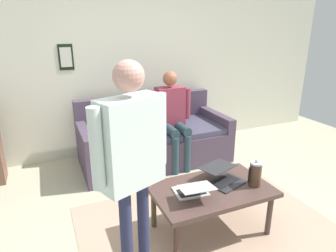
% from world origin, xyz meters
% --- Properties ---
extents(ground_plane, '(7.68, 7.68, 0.00)m').
position_xyz_m(ground_plane, '(0.00, 0.00, 0.00)').
color(ground_plane, '#B2AE93').
extents(area_rug, '(2.35, 1.97, 0.01)m').
position_xyz_m(area_rug, '(-0.13, 0.17, 0.00)').
color(area_rug, tan).
rests_on(area_rug, ground_plane).
extents(back_wall, '(7.04, 0.11, 2.70)m').
position_xyz_m(back_wall, '(0.00, -2.20, 1.35)').
color(back_wall, beige).
rests_on(back_wall, ground_plane).
extents(couch, '(2.02, 0.94, 0.88)m').
position_xyz_m(couch, '(-0.20, -1.60, 0.30)').
color(couch, '#4B3D51').
rests_on(couch, ground_plane).
extents(coffee_table, '(1.07, 0.65, 0.45)m').
position_xyz_m(coffee_table, '(-0.13, 0.07, 0.40)').
color(coffee_table, '#4C3631').
rests_on(coffee_table, ground_plane).
extents(laptop_left, '(0.41, 0.43, 0.13)m').
position_xyz_m(laptop_left, '(-0.29, 0.01, 0.50)').
color(laptop_left, '#28282D').
rests_on(laptop_left, coffee_table).
extents(laptop_center, '(0.32, 0.38, 0.14)m').
position_xyz_m(laptop_center, '(0.08, 0.10, 0.50)').
color(laptop_center, silver).
rests_on(laptop_center, coffee_table).
extents(french_press, '(0.13, 0.11, 0.26)m').
position_xyz_m(french_press, '(-0.51, 0.18, 0.57)').
color(french_press, '#4C3323').
rests_on(french_press, coffee_table).
extents(person_standing, '(0.57, 0.32, 1.66)m').
position_xyz_m(person_standing, '(0.68, 0.37, 1.06)').
color(person_standing, '#282B4B').
rests_on(person_standing, ground_plane).
extents(person_seated, '(0.55, 0.51, 1.28)m').
position_xyz_m(person_seated, '(-0.39, -1.37, 0.73)').
color(person_seated, '#283D46').
rests_on(person_seated, ground_plane).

